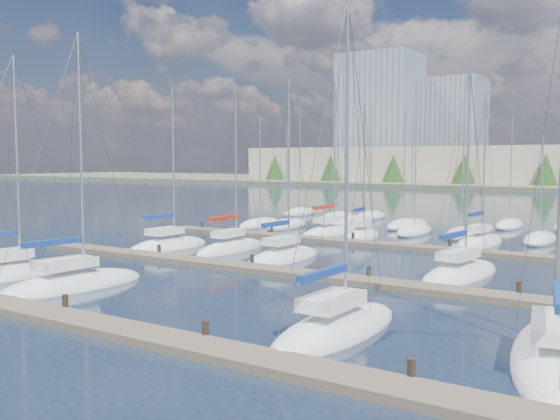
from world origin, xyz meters
The scene contains 17 objects.
ground centered at (0.00, 60.00, 0.00)m, with size 400.00×400.00×0.00m, color #1F2B3F.
dock_near centered at (0.00, 2.01, 0.15)m, with size 44.00×1.93×1.10m.
dock_mid centered at (0.00, 16.01, 0.15)m, with size 44.00×1.93×1.10m.
dock_far centered at (0.00, 30.01, 0.15)m, with size 44.00×1.93×1.10m.
sailboat_h centered at (-14.36, 20.30, 0.18)m, with size 3.25×7.80×12.99m.
sailboat_p centered at (4.93, 35.38, 0.19)m, with size 3.10×7.62×12.76m.
sailboat_l centered at (7.84, 21.06, 0.18)m, with size 3.57×8.74×12.89m.
sailboat_o centered at (-4.77, 34.10, 0.20)m, with size 3.19×6.64×12.26m.
sailboat_f centered at (15.21, 7.61, 0.18)m, with size 4.65×10.49×14.24m.
sailboat_e centered at (7.41, 6.77, 0.18)m, with size 2.85×8.65×13.66m.
sailboat_b centered at (-13.86, 6.51, 0.17)m, with size 4.04×10.17×13.45m.
sailboat_j centered at (-4.01, 20.55, 0.18)m, with size 2.73×7.60×12.85m.
sailboat_c centered at (-8.36, 6.72, 0.18)m, with size 3.99×8.78×14.11m.
sailboat_n centered at (-8.33, 34.91, 0.20)m, with size 3.18×8.20×14.43m.
sailboat_i centered at (-9.50, 21.85, 0.19)m, with size 2.37×7.84×12.89m.
distant_boats centered at (-4.34, 43.76, 0.29)m, with size 36.93×20.75×13.30m.
shoreline centered at (-13.29, 149.77, 7.44)m, with size 400.00×60.00×38.00m.
Camera 1 is at (18.69, -14.41, 6.78)m, focal length 40.00 mm.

